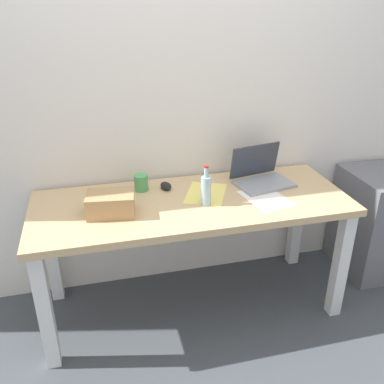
{
  "coord_description": "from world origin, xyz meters",
  "views": [
    {
      "loc": [
        -0.5,
        -2.01,
        1.77
      ],
      "look_at": [
        0.0,
        0.0,
        0.78
      ],
      "focal_mm": 39.13,
      "sensor_mm": 36.0,
      "label": 1
    }
  ],
  "objects": [
    {
      "name": "ground_plane",
      "position": [
        0.0,
        0.0,
        0.0
      ],
      "size": [
        8.0,
        8.0,
        0.0
      ],
      "primitive_type": "plane",
      "color": "#42474C"
    },
    {
      "name": "laptop_right",
      "position": [
        0.46,
        0.13,
        0.78
      ],
      "size": [
        0.37,
        0.31,
        0.22
      ],
      "color": "gray",
      "rests_on": "desk"
    },
    {
      "name": "filing_cabinet",
      "position": [
        1.31,
        0.1,
        0.36
      ],
      "size": [
        0.4,
        0.48,
        0.71
      ],
      "primitive_type": "cube",
      "color": "slate",
      "rests_on": "ground"
    },
    {
      "name": "back_wall",
      "position": [
        0.0,
        0.4,
        1.3
      ],
      "size": [
        5.2,
        0.08,
        2.6
      ],
      "primitive_type": "cube",
      "color": "silver",
      "rests_on": "ground"
    },
    {
      "name": "paper_sheet_near_back",
      "position": [
        0.1,
        0.06,
        0.73
      ],
      "size": [
        0.31,
        0.36,
        0.0
      ],
      "primitive_type": "cube",
      "rotation": [
        0.0,
        0.0,
        -0.42
      ],
      "color": "#F4E06B",
      "rests_on": "desk"
    },
    {
      "name": "coffee_mug",
      "position": [
        -0.25,
        0.2,
        0.78
      ],
      "size": [
        0.08,
        0.08,
        0.09
      ],
      "primitive_type": "cylinder",
      "color": "#4C9E56",
      "rests_on": "desk"
    },
    {
      "name": "beer_bottle",
      "position": [
        0.06,
        -0.07,
        0.82
      ],
      "size": [
        0.06,
        0.06,
        0.23
      ],
      "color": "#99B7C1",
      "rests_on": "desk"
    },
    {
      "name": "desk",
      "position": [
        0.0,
        0.0,
        0.63
      ],
      "size": [
        1.76,
        0.68,
        0.73
      ],
      "color": "tan",
      "rests_on": "ground"
    },
    {
      "name": "computer_mouse",
      "position": [
        -0.11,
        0.19,
        0.75
      ],
      "size": [
        0.07,
        0.1,
        0.03
      ],
      "primitive_type": "ellipsoid",
      "rotation": [
        0.0,
        0.0,
        0.09
      ],
      "color": "black",
      "rests_on": "desk"
    },
    {
      "name": "cardboard_box",
      "position": [
        -0.44,
        -0.05,
        0.79
      ],
      "size": [
        0.26,
        0.2,
        0.12
      ],
      "primitive_type": "cube",
      "rotation": [
        0.0,
        0.0,
        -0.13
      ],
      "color": "tan",
      "rests_on": "desk"
    },
    {
      "name": "paper_sheet_front_right",
      "position": [
        0.41,
        -0.08,
        0.73
      ],
      "size": [
        0.26,
        0.33,
        0.0
      ],
      "primitive_type": "cube",
      "rotation": [
        0.0,
        0.0,
        0.2
      ],
      "color": "white",
      "rests_on": "desk"
    }
  ]
}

